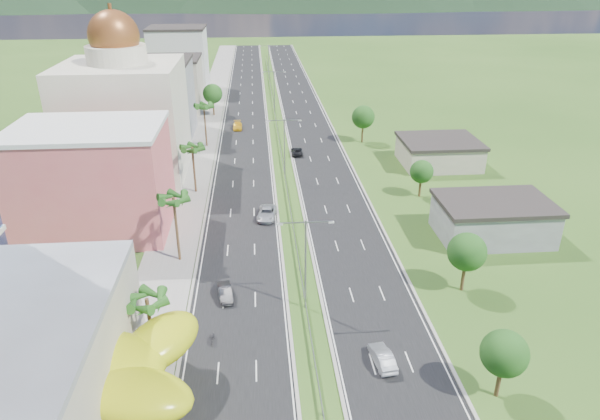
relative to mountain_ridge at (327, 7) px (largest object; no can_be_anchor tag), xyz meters
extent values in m
plane|color=#2D5119|center=(-60.00, -450.00, 0.00)|extent=(500.00, 500.00, 0.00)
cube|color=black|center=(-67.50, -360.00, 0.02)|extent=(11.00, 260.00, 0.04)
cube|color=black|center=(-52.50, -360.00, 0.02)|extent=(11.00, 260.00, 0.04)
cube|color=gray|center=(-77.00, -360.00, 0.06)|extent=(7.00, 260.00, 0.12)
cube|color=gray|center=(-60.00, -378.00, 0.62)|extent=(0.08, 216.00, 0.28)
cube|color=gray|center=(-60.00, -276.00, 0.35)|extent=(0.10, 0.12, 0.70)
cylinder|color=gray|center=(-60.00, -440.00, 5.50)|extent=(0.20, 0.20, 11.00)
cube|color=gray|center=(-61.44, -440.00, 10.80)|extent=(2.88, 0.12, 0.12)
cube|color=gray|center=(-58.56, -440.00, 10.80)|extent=(2.88, 0.12, 0.12)
cube|color=silver|center=(-62.72, -440.00, 10.70)|extent=(0.60, 0.25, 0.18)
cube|color=silver|center=(-57.28, -440.00, 10.70)|extent=(0.60, 0.25, 0.18)
cylinder|color=gray|center=(-60.00, -400.00, 5.50)|extent=(0.20, 0.20, 11.00)
cube|color=gray|center=(-61.44, -400.00, 10.80)|extent=(2.88, 0.12, 0.12)
cube|color=gray|center=(-58.56, -400.00, 10.80)|extent=(2.88, 0.12, 0.12)
cube|color=silver|center=(-62.72, -400.00, 10.70)|extent=(0.60, 0.25, 0.18)
cube|color=silver|center=(-57.28, -400.00, 10.70)|extent=(0.60, 0.25, 0.18)
cylinder|color=gray|center=(-60.00, -355.00, 5.50)|extent=(0.20, 0.20, 11.00)
cube|color=gray|center=(-61.44, -355.00, 10.80)|extent=(2.88, 0.12, 0.12)
cube|color=gray|center=(-58.56, -355.00, 10.80)|extent=(2.88, 0.12, 0.12)
cube|color=silver|center=(-62.72, -355.00, 10.70)|extent=(0.60, 0.25, 0.18)
cube|color=silver|center=(-57.28, -355.00, 10.70)|extent=(0.60, 0.25, 0.18)
cylinder|color=gray|center=(-60.00, -310.00, 5.50)|extent=(0.20, 0.20, 11.00)
cube|color=gray|center=(-61.44, -310.00, 10.80)|extent=(2.88, 0.12, 0.12)
cube|color=gray|center=(-58.56, -310.00, 10.80)|extent=(2.88, 0.12, 0.12)
cube|color=silver|center=(-62.72, -310.00, 10.70)|extent=(0.60, 0.25, 0.18)
cube|color=silver|center=(-57.28, -310.00, 10.70)|extent=(0.60, 0.25, 0.18)
cylinder|color=gray|center=(-84.00, -452.00, 2.00)|extent=(0.50, 0.50, 4.00)
cylinder|color=gray|center=(-77.00, -457.00, 2.00)|extent=(0.50, 0.50, 4.00)
cylinder|color=gray|center=(-75.00, -452.00, 2.00)|extent=(0.50, 0.50, 4.00)
cube|color=#D6575F|center=(-88.00, -418.00, 7.50)|extent=(20.00, 15.00, 15.00)
cube|color=beige|center=(-88.00, -395.00, 10.00)|extent=(20.00, 20.00, 20.00)
cylinder|color=beige|center=(-88.00, -395.00, 21.50)|extent=(10.00, 10.00, 3.00)
sphere|color=brown|center=(-88.00, -395.00, 24.50)|extent=(8.40, 8.40, 8.40)
cube|color=gray|center=(-87.00, -370.00, 8.00)|extent=(16.00, 15.00, 16.00)
cube|color=#A79E89|center=(-87.00, -348.00, 6.50)|extent=(16.00, 15.00, 13.00)
cube|color=silver|center=(-87.00, -325.00, 9.00)|extent=(16.00, 15.00, 18.00)
cube|color=gray|center=(-32.00, -425.00, 2.50)|extent=(15.00, 10.00, 5.00)
cube|color=#A79E89|center=(-30.00, -395.00, 2.20)|extent=(14.00, 12.00, 4.40)
cylinder|color=#47301C|center=(-75.50, -448.00, 3.75)|extent=(0.36, 0.36, 7.50)
cylinder|color=#47301C|center=(-75.50, -428.00, 4.50)|extent=(0.36, 0.36, 9.00)
cylinder|color=#47301C|center=(-75.50, -405.00, 4.00)|extent=(0.36, 0.36, 8.00)
cylinder|color=#47301C|center=(-75.50, -380.00, 4.40)|extent=(0.36, 0.36, 8.80)
cylinder|color=#47301C|center=(-75.50, -355.00, 2.45)|extent=(0.40, 0.40, 4.90)
sphere|color=#24561B|center=(-75.50, -355.00, 5.60)|extent=(4.90, 4.90, 4.90)
cylinder|color=#47301C|center=(-44.00, -455.00, 2.10)|extent=(0.40, 0.40, 4.20)
sphere|color=#24561B|center=(-44.00, -455.00, 4.80)|extent=(4.20, 4.20, 4.20)
cylinder|color=#47301C|center=(-41.00, -438.00, 2.27)|extent=(0.40, 0.40, 4.55)
sphere|color=#24561B|center=(-41.00, -438.00, 5.20)|extent=(4.55, 4.55, 4.55)
cylinder|color=#47301C|center=(-38.00, -410.00, 1.92)|extent=(0.40, 0.40, 3.85)
sphere|color=#24561B|center=(-38.00, -410.00, 4.40)|extent=(3.85, 3.85, 3.85)
cylinder|color=#47301C|center=(-42.00, -380.00, 2.45)|extent=(0.40, 0.40, 4.90)
sphere|color=#24561B|center=(-42.00, -380.00, 5.60)|extent=(4.90, 4.90, 4.90)
imported|color=black|center=(-69.15, -437.33, 0.74)|extent=(2.16, 4.46, 1.41)
imported|color=#A3A7AB|center=(-63.72, -416.32, 0.82)|extent=(3.40, 5.95, 1.57)
imported|color=gold|center=(-69.24, -367.58, 0.78)|extent=(2.14, 5.12, 1.48)
imported|color=#A6A8AE|center=(-53.38, -449.99, 0.79)|extent=(2.13, 4.73, 1.51)
imported|color=black|center=(-56.80, -387.05, 0.70)|extent=(2.28, 4.77, 1.31)
imported|color=black|center=(-70.09, -445.29, 0.63)|extent=(0.67, 1.87, 1.17)
camera|label=1|loc=(-64.83, -490.21, 35.75)|focal=32.00mm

